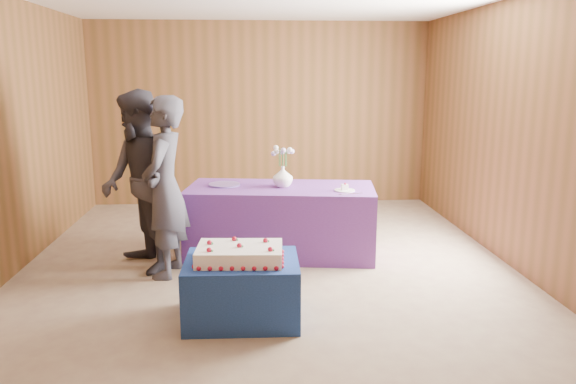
{
  "coord_description": "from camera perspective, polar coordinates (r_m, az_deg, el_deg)",
  "views": [
    {
      "loc": [
        -0.18,
        -5.44,
        1.96
      ],
      "look_at": [
        0.21,
        0.1,
        0.77
      ],
      "focal_mm": 35.0,
      "sensor_mm": 36.0,
      "label": 1
    }
  ],
  "objects": [
    {
      "name": "ground",
      "position": [
        5.78,
        -2.06,
        -7.74
      ],
      "size": [
        6.0,
        6.0,
        0.0
      ],
      "primitive_type": "plane",
      "color": "gray",
      "rests_on": "ground"
    },
    {
      "name": "room_shell",
      "position": [
        5.45,
        -2.2,
        10.41
      ],
      "size": [
        5.04,
        6.04,
        2.72
      ],
      "color": "brown",
      "rests_on": "ground"
    },
    {
      "name": "cake_table",
      "position": [
        4.59,
        -4.69,
        -9.84
      ],
      "size": [
        0.91,
        0.72,
        0.5
      ],
      "primitive_type": "cube",
      "rotation": [
        0.0,
        0.0,
        -0.02
      ],
      "color": "#1B3897",
      "rests_on": "ground"
    },
    {
      "name": "serving_table",
      "position": [
        6.13,
        -0.73,
        -2.91
      ],
      "size": [
        2.1,
        1.16,
        0.75
      ],
      "primitive_type": "cube",
      "rotation": [
        0.0,
        0.0,
        -0.14
      ],
      "color": "#65328B",
      "rests_on": "ground"
    },
    {
      "name": "sheet_cake",
      "position": [
        4.46,
        -4.93,
        -6.26
      ],
      "size": [
        0.73,
        0.52,
        0.16
      ],
      "rotation": [
        0.0,
        0.0,
        -0.06
      ],
      "color": "white",
      "rests_on": "cake_table"
    },
    {
      "name": "vase",
      "position": [
        6.03,
        -0.54,
        1.58
      ],
      "size": [
        0.3,
        0.3,
        0.23
      ],
      "primitive_type": "imported",
      "rotation": [
        0.0,
        0.0,
        -0.55
      ],
      "color": "white",
      "rests_on": "serving_table"
    },
    {
      "name": "flower_spray",
      "position": [
        5.98,
        -0.54,
        4.15
      ],
      "size": [
        0.25,
        0.25,
        0.19
      ],
      "color": "#28642C",
      "rests_on": "vase"
    },
    {
      "name": "platter",
      "position": [
        6.16,
        -6.49,
        0.75
      ],
      "size": [
        0.39,
        0.39,
        0.02
      ],
      "primitive_type": "cylinder",
      "rotation": [
        0.0,
        0.0,
        0.14
      ],
      "color": "#6A50A1",
      "rests_on": "serving_table"
    },
    {
      "name": "plate",
      "position": [
        5.87,
        5.78,
        0.17
      ],
      "size": [
        0.27,
        0.27,
        0.01
      ],
      "primitive_type": "cylinder",
      "rotation": [
        0.0,
        0.0,
        -0.31
      ],
      "color": "white",
      "rests_on": "serving_table"
    },
    {
      "name": "cake_slice",
      "position": [
        5.86,
        5.79,
        0.52
      ],
      "size": [
        0.07,
        0.07,
        0.08
      ],
      "rotation": [
        0.0,
        0.0,
        0.12
      ],
      "color": "white",
      "rests_on": "plate"
    },
    {
      "name": "knife",
      "position": [
        5.72,
        6.39,
        -0.19
      ],
      "size": [
        0.26,
        0.08,
        0.0
      ],
      "primitive_type": "cube",
      "rotation": [
        0.0,
        0.0,
        0.24
      ],
      "color": "silver",
      "rests_on": "serving_table"
    },
    {
      "name": "guest_left",
      "position": [
        5.51,
        -12.4,
        0.44
      ],
      "size": [
        0.5,
        0.69,
        1.75
      ],
      "primitive_type": "imported",
      "rotation": [
        0.0,
        0.0,
        -1.7
      ],
      "color": "#393943",
      "rests_on": "ground"
    },
    {
      "name": "guest_right",
      "position": [
        5.71,
        -14.79,
        1.0
      ],
      "size": [
        1.02,
        1.1,
        1.81
      ],
      "primitive_type": "imported",
      "rotation": [
        0.0,
        0.0,
        -1.07
      ],
      "color": "#312F39",
      "rests_on": "ground"
    }
  ]
}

